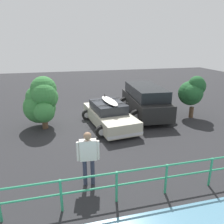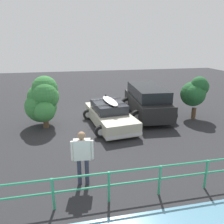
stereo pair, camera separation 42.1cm
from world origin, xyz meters
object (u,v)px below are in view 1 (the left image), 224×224
Objects in this scene: person_bystander at (88,154)px; bush_near_right at (193,91)px; suv_car at (145,100)px; sedan_car at (109,115)px; bush_near_left at (42,100)px.

bush_near_right is (-6.82, -4.98, 0.52)m from person_bystander.
suv_car is 7.32m from person_bystander.
suv_car reaches higher than sedan_car.
person_bystander is (4.29, 5.93, 0.13)m from suv_car.
bush_near_left is (3.39, -0.58, 0.87)m from sedan_car.
sedan_car is 5.17m from person_bystander.
sedan_car is 2.76m from suv_car.
person_bystander is (1.79, 4.83, 0.48)m from sedan_car.
sedan_car is 3.55m from bush_near_left.
suv_car is at bearing -156.28° from sedan_car.
person_bystander is at bearing 54.10° from suv_car.
bush_near_right is (-2.53, 0.95, 0.66)m from suv_car.
suv_car reaches higher than person_bystander.
bush_near_right is (-8.42, 0.43, 0.13)m from bush_near_left.
sedan_car is 1.67× the size of bush_near_left.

